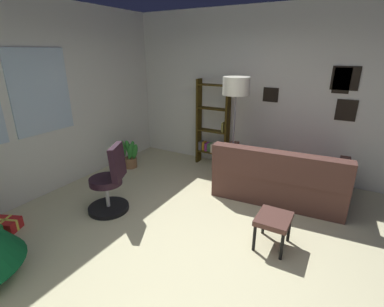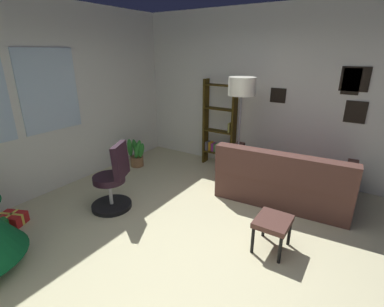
% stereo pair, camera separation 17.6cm
% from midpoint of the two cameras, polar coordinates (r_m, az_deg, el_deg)
% --- Properties ---
extents(ground_plane, '(5.13, 5.56, 0.10)m').
position_cam_midpoint_polar(ground_plane, '(3.40, 1.24, -19.45)').
color(ground_plane, beige).
extents(wall_back_with_windows, '(5.13, 0.12, 2.84)m').
position_cam_midpoint_polar(wall_back_with_windows, '(4.73, -30.83, 8.88)').
color(wall_back_with_windows, silver).
rests_on(wall_back_with_windows, ground_plane).
extents(wall_right_with_frames, '(0.12, 5.56, 2.84)m').
position_cam_midpoint_polar(wall_right_with_frames, '(5.13, 15.84, 11.52)').
color(wall_right_with_frames, silver).
rests_on(wall_right_with_frames, ground_plane).
extents(couch, '(1.75, 1.92, 0.83)m').
position_cam_midpoint_polar(couch, '(4.58, 17.76, -4.39)').
color(couch, '#4C2F28').
rests_on(couch, ground_plane).
extents(footstool, '(0.42, 0.36, 0.38)m').
position_cam_midpoint_polar(footstool, '(3.34, 14.70, -13.14)').
color(footstool, '#4C2F28').
rests_on(footstool, ground_plane).
extents(gift_box_red, '(0.33, 0.37, 0.15)m').
position_cam_midpoint_polar(gift_box_red, '(4.35, -34.52, -11.84)').
color(gift_box_red, red).
rests_on(gift_box_red, ground_plane).
extents(office_chair, '(0.56, 0.59, 0.97)m').
position_cam_midpoint_polar(office_chair, '(4.06, -17.46, -6.33)').
color(office_chair, black).
rests_on(office_chair, ground_plane).
extents(bookshelf, '(0.18, 0.64, 1.64)m').
position_cam_midpoint_polar(bookshelf, '(5.39, 3.33, 4.96)').
color(bookshelf, '#382B0A').
rests_on(bookshelf, ground_plane).
extents(floor_lamp, '(0.43, 0.43, 1.74)m').
position_cam_midpoint_polar(floor_lamp, '(4.60, 7.78, 12.31)').
color(floor_lamp, slate).
rests_on(floor_lamp, ground_plane).
extents(potted_plant, '(0.36, 0.39, 0.55)m').
position_cam_midpoint_polar(potted_plant, '(5.53, -13.40, -0.32)').
color(potted_plant, brown).
rests_on(potted_plant, ground_plane).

